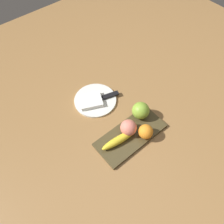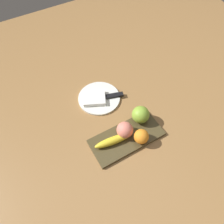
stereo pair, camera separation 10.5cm
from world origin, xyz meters
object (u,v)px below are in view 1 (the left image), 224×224
orange_near_apple (146,132)px  folded_napkin (91,101)px  knife (107,96)px  apple (141,111)px  dinner_plate (95,100)px  fruit_tray (131,135)px  banana (119,140)px  peach (129,128)px

orange_near_apple → folded_napkin: size_ratio=0.60×
folded_napkin → knife: bearing=161.7°
apple → dinner_plate: 0.25m
fruit_tray → knife: 0.24m
fruit_tray → knife: bearing=-103.6°
banana → folded_napkin: banana is taller
dinner_plate → knife: knife is taller
fruit_tray → apple: bearing=-155.2°
apple → dinner_plate: apple is taller
banana → peach: size_ratio=2.29×
fruit_tray → orange_near_apple: bearing=134.9°
peach → orange_near_apple: bearing=126.7°
orange_near_apple → peach: (0.05, -0.06, 0.00)m
orange_near_apple → knife: size_ratio=0.37×
banana → dinner_plate: bearing=-97.0°
peach → knife: size_ratio=0.42×
banana → orange_near_apple: 0.12m
peach → knife: 0.23m
dinner_plate → folded_napkin: (0.03, 0.00, 0.02)m
orange_near_apple → knife: (-0.01, -0.28, -0.03)m
apple → orange_near_apple: apple is taller
peach → folded_napkin: (0.03, -0.25, -0.03)m
apple → peach: size_ratio=1.10×
apple → orange_near_apple: size_ratio=1.25×
banana → peach: bearing=-163.3°
orange_near_apple → peach: bearing=-53.3°
peach → dinner_plate: 0.25m
fruit_tray → folded_napkin: 0.27m
fruit_tray → dinner_plate: fruit_tray is taller
apple → banana: apple is taller
apple → fruit_tray: bearing=24.8°
apple → peach: (0.10, 0.03, -0.00)m
apple → dinner_plate: bearing=-64.8°
fruit_tray → dinner_plate: bearing=-90.0°
banana → knife: (-0.12, -0.23, -0.02)m
dinner_plate → knife: size_ratio=1.19×
apple → peach: 0.11m
peach → dinner_plate: size_ratio=0.35×
dinner_plate → folded_napkin: size_ratio=1.95×
dinner_plate → knife: 0.06m
banana → folded_napkin: (-0.04, -0.26, -0.01)m
fruit_tray → peach: 0.05m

